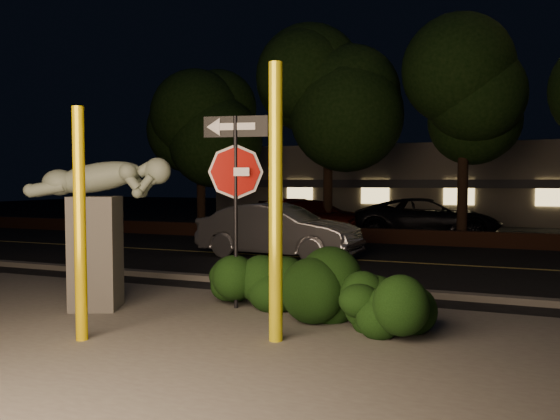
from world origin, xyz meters
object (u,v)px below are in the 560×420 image
Objects in this scene: parked_car_dark at (427,218)px; sculpture at (98,216)px; parked_car_red at (299,214)px; silver_sedan at (278,231)px; yellow_pole_left at (80,225)px; parked_car_darkred at (318,217)px; signpost at (236,172)px; yellow_pole_right at (276,204)px.

sculpture is at bearing 155.09° from parked_car_dark.
parked_car_dark is (5.18, -0.33, -0.02)m from parked_car_red.
sculpture is 6.87m from silver_sedan.
yellow_pole_left is at bearing -81.04° from sculpture.
parked_car_darkred is at bearing -134.01° from parked_car_red.
signpost reaches higher than parked_car_darkred.
yellow_pole_left is 8.40m from silver_sedan.
yellow_pole_right is 0.68× the size of parked_car_dark.
sculpture is 0.53× the size of parked_car_darkred.
yellow_pole_left is at bearing -125.19° from signpost.
yellow_pole_right is 0.81× the size of parked_car_red.
parked_car_darkred is at bearing 95.53° from yellow_pole_left.
sculpture is at bearing -178.95° from silver_sedan.
parked_car_red reaches higher than parked_car_darkred.
silver_sedan is 7.62m from parked_car_red.
parked_car_dark is at bearing 88.62° from yellow_pole_right.
yellow_pole_left is 15.93m from parked_car_red.
signpost is (1.10, 2.38, 0.72)m from yellow_pole_left.
yellow_pole_left reaches higher than parked_car_red.
yellow_pole_left is 0.65× the size of parked_car_darkred.
sculpture is 14.37m from parked_car_dark.
silver_sedan is at bearing 111.15° from yellow_pole_right.
sculpture is 14.28m from parked_car_red.
silver_sedan is 1.02× the size of parked_car_red.
silver_sedan is 0.85× the size of parked_car_dark.
silver_sedan is (-0.48, 8.35, -0.79)m from yellow_pole_left.
yellow_pole_right reaches higher than silver_sedan.
parked_car_red is 0.84× the size of parked_car_dark.
yellow_pole_right is at bearing 168.81° from parked_car_dark.
yellow_pole_right is at bearing 20.43° from yellow_pole_left.
parked_car_red is (-3.53, 13.34, -1.50)m from signpost.
yellow_pole_right is 0.80× the size of silver_sedan.
parked_car_darkred is 4.23m from parked_car_dark.
silver_sedan is 0.96× the size of parked_car_darkred.
yellow_pole_left is 15.30m from parked_car_darkred.
parked_car_red is 1.09m from parked_car_darkred.
sculpture is (-3.39, 0.65, -0.28)m from yellow_pole_right.
yellow_pole_right is 0.77× the size of parked_car_darkred.
silver_sedan is at bearing 94.52° from signpost.
parked_car_red is (-1.45, 14.18, -0.78)m from sculpture.
yellow_pole_right reaches higher than parked_car_darkred.
parked_car_dark is (3.74, 13.85, -0.80)m from sculpture.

